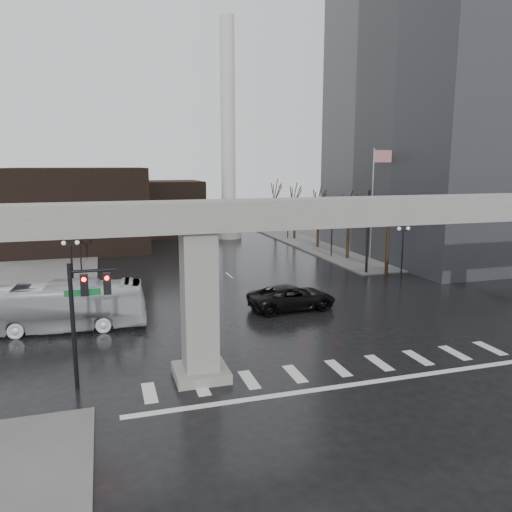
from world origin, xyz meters
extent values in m
plane|color=black|center=(0.00, 0.00, 0.00)|extent=(160.00, 160.00, 0.00)
cube|color=slate|center=(26.00, 36.00, 0.07)|extent=(28.00, 36.00, 0.15)
cube|color=gray|center=(0.00, 0.00, 8.00)|extent=(48.00, 2.20, 1.40)
cube|color=gray|center=(-7.00, 0.00, 3.65)|extent=(1.60, 1.60, 7.30)
cube|color=gray|center=(-7.00, 0.00, 0.25)|extent=(2.60, 2.60, 0.50)
cube|color=slate|center=(28.00, 26.00, 21.00)|extent=(22.00, 26.00, 42.00)
cube|color=black|center=(-14.00, 42.00, 5.00)|extent=(16.00, 14.00, 10.00)
cube|color=black|center=(-2.00, 52.00, 4.00)|extent=(10.00, 10.00, 8.00)
cylinder|color=silver|center=(6.00, 46.00, 15.00)|extent=(2.00, 2.00, 30.00)
cylinder|color=gray|center=(6.00, 46.00, 0.60)|extent=(3.60, 3.60, 1.20)
cylinder|color=black|center=(12.80, 18.80, 4.00)|extent=(0.24, 0.24, 8.00)
cylinder|color=black|center=(6.80, 18.80, 7.20)|extent=(12.00, 0.18, 0.18)
cube|color=black|center=(9.80, 18.80, 6.55)|extent=(0.35, 0.30, 1.00)
cube|color=black|center=(6.30, 18.80, 6.55)|extent=(0.35, 0.30, 1.00)
cube|color=black|center=(2.80, 18.80, 6.55)|extent=(0.35, 0.30, 1.00)
sphere|color=#FF0C05|center=(9.80, 18.62, 6.85)|extent=(0.20, 0.20, 0.20)
cube|color=#0E6226|center=(11.30, 18.80, 7.00)|extent=(1.80, 0.05, 0.35)
cube|color=#0E6226|center=(4.80, 18.80, 7.00)|extent=(1.80, 0.05, 0.35)
cylinder|color=black|center=(-12.80, 0.50, 3.00)|extent=(0.20, 0.20, 6.00)
cylinder|color=black|center=(-11.80, 0.50, 5.60)|extent=(2.00, 0.14, 0.14)
cube|color=black|center=(-12.20, 0.50, 4.95)|extent=(0.35, 0.30, 1.00)
cube|color=black|center=(-11.20, 0.50, 4.95)|extent=(0.35, 0.30, 1.00)
cube|color=#0E6226|center=(-12.30, 0.50, 4.60)|extent=(1.60, 0.05, 0.30)
cylinder|color=silver|center=(15.00, 22.00, 6.00)|extent=(0.12, 0.12, 12.00)
cube|color=red|center=(16.00, 22.00, 11.20)|extent=(2.00, 0.03, 1.20)
cylinder|color=black|center=(13.50, 14.00, 2.40)|extent=(0.14, 0.14, 4.80)
cube|color=black|center=(13.50, 14.00, 4.75)|extent=(0.90, 0.06, 0.06)
sphere|color=silver|center=(13.05, 14.00, 4.95)|extent=(0.32, 0.32, 0.32)
sphere|color=silver|center=(13.95, 14.00, 4.95)|extent=(0.32, 0.32, 0.32)
cylinder|color=black|center=(13.50, 28.00, 2.40)|extent=(0.14, 0.14, 4.80)
cube|color=black|center=(13.50, 28.00, 4.75)|extent=(0.90, 0.06, 0.06)
sphere|color=silver|center=(13.05, 28.00, 4.95)|extent=(0.32, 0.32, 0.32)
sphere|color=silver|center=(13.95, 28.00, 4.95)|extent=(0.32, 0.32, 0.32)
cylinder|color=black|center=(13.50, 42.00, 2.40)|extent=(0.14, 0.14, 4.80)
cube|color=black|center=(13.50, 42.00, 4.75)|extent=(0.90, 0.06, 0.06)
sphere|color=silver|center=(13.05, 42.00, 4.95)|extent=(0.32, 0.32, 0.32)
sphere|color=silver|center=(13.95, 42.00, 4.95)|extent=(0.32, 0.32, 0.32)
cylinder|color=black|center=(-13.50, 14.00, 2.40)|extent=(0.14, 0.14, 4.80)
cube|color=black|center=(-13.50, 14.00, 4.75)|extent=(0.90, 0.06, 0.06)
sphere|color=silver|center=(-13.95, 14.00, 4.95)|extent=(0.32, 0.32, 0.32)
sphere|color=silver|center=(-13.05, 14.00, 4.95)|extent=(0.32, 0.32, 0.32)
cylinder|color=black|center=(-13.50, 28.00, 2.40)|extent=(0.14, 0.14, 4.80)
cube|color=black|center=(-13.50, 28.00, 4.75)|extent=(0.90, 0.06, 0.06)
sphere|color=silver|center=(-13.95, 28.00, 4.95)|extent=(0.32, 0.32, 0.32)
sphere|color=silver|center=(-13.05, 28.00, 4.95)|extent=(0.32, 0.32, 0.32)
cylinder|color=black|center=(-13.50, 42.00, 2.40)|extent=(0.14, 0.14, 4.80)
cube|color=black|center=(-13.50, 42.00, 4.75)|extent=(0.90, 0.06, 0.06)
sphere|color=silver|center=(-13.95, 42.00, 4.95)|extent=(0.32, 0.32, 0.32)
sphere|color=silver|center=(-13.05, 42.00, 4.95)|extent=(0.32, 0.32, 0.32)
cylinder|color=black|center=(14.50, 18.00, 2.27)|extent=(0.34, 0.34, 4.55)
cylinder|color=black|center=(14.50, 18.00, 6.01)|extent=(0.12, 1.52, 2.98)
cylinder|color=black|center=(15.00, 18.25, 5.78)|extent=(0.83, 1.14, 2.51)
cylinder|color=black|center=(14.50, 26.00, 2.33)|extent=(0.34, 0.34, 4.66)
cylinder|color=black|center=(14.50, 26.00, 6.15)|extent=(0.12, 1.55, 3.05)
cylinder|color=black|center=(15.00, 26.25, 5.91)|extent=(0.85, 1.16, 2.57)
cylinder|color=black|center=(14.50, 34.00, 2.38)|extent=(0.34, 0.34, 4.76)
cylinder|color=black|center=(14.50, 34.00, 6.29)|extent=(0.12, 1.59, 3.11)
cylinder|color=black|center=(15.00, 34.25, 6.05)|extent=(0.86, 1.18, 2.62)
cylinder|color=black|center=(14.50, 42.00, 2.43)|extent=(0.34, 0.34, 4.87)
cylinder|color=black|center=(14.50, 42.00, 6.43)|extent=(0.12, 1.62, 3.18)
cylinder|color=black|center=(15.00, 42.25, 6.18)|extent=(0.88, 1.20, 2.68)
cylinder|color=black|center=(14.50, 50.00, 2.48)|extent=(0.34, 0.34, 4.97)
cylinder|color=black|center=(14.50, 50.00, 6.57)|extent=(0.12, 1.65, 3.25)
cylinder|color=black|center=(15.00, 50.25, 6.31)|extent=(0.89, 1.23, 2.74)
imported|color=black|center=(1.60, 9.72, 0.89)|extent=(6.56, 3.29, 1.78)
imported|color=silver|center=(-14.39, 9.72, 1.55)|extent=(11.34, 3.52, 3.11)
camera|label=1|loc=(-11.24, -22.97, 10.36)|focal=35.00mm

